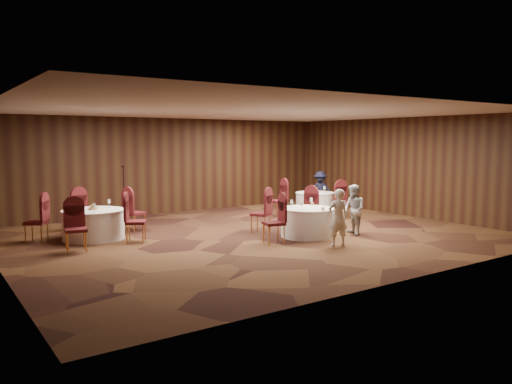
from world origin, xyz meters
TOP-DOWN VIEW (x-y plane):
  - ground at (0.00, 0.00)m, footprint 12.00×12.00m
  - room_shell at (0.00, 0.00)m, footprint 12.00×12.00m
  - table_main at (1.01, -0.95)m, footprint 1.38×1.38m
  - table_left at (-3.60, 1.83)m, footprint 1.52×1.52m
  - table_right at (3.67, 1.81)m, footprint 1.27×1.27m
  - chairs_main at (0.73, -0.34)m, footprint 2.85×2.06m
  - chairs_left at (-3.62, 1.86)m, footprint 3.20×3.16m
  - chairs_right at (3.16, 1.42)m, footprint 1.92×2.26m
  - tabletop_main at (1.19, -1.02)m, footprint 1.10×1.03m
  - tabletop_left at (-3.60, 1.83)m, footprint 0.85×0.85m
  - tabletop_right at (3.87, 1.56)m, footprint 0.08×0.08m
  - mic_stand at (-1.96, 4.21)m, footprint 0.24×0.24m
  - woman_a at (0.85, -2.23)m, footprint 0.57×0.46m
  - woman_b at (2.17, -1.43)m, footprint 0.66×0.75m
  - man_c at (4.74, 2.73)m, footprint 0.95×0.99m

SIDE VIEW (x-z plane):
  - ground at x=0.00m, z-range 0.00..0.00m
  - table_main at x=1.01m, z-range 0.01..0.75m
  - table_left at x=-3.60m, z-range 0.01..0.75m
  - table_right at x=3.67m, z-range 0.01..0.75m
  - chairs_main at x=0.73m, z-range 0.00..1.00m
  - chairs_left at x=-3.62m, z-range 0.00..1.00m
  - chairs_right at x=3.16m, z-range 0.00..1.00m
  - mic_stand at x=-1.96m, z-range -0.35..1.35m
  - woman_b at x=2.17m, z-range 0.00..1.32m
  - woman_a at x=0.85m, z-range 0.00..1.34m
  - man_c at x=4.74m, z-range 0.00..1.35m
  - tabletop_left at x=-3.60m, z-range 0.71..0.93m
  - tabletop_main at x=1.19m, z-range 0.73..0.94m
  - tabletop_right at x=3.87m, z-range 0.79..1.01m
  - room_shell at x=0.00m, z-range -4.04..7.96m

